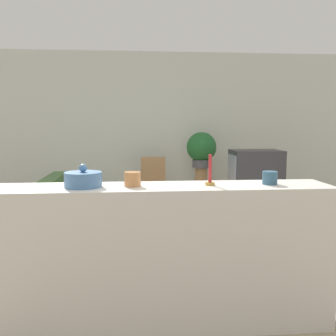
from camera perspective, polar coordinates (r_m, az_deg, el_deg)
name	(u,v)px	position (r m, az deg, el deg)	size (l,w,h in m)	color
ground_plane	(146,290)	(3.50, -3.36, -18.04)	(14.00, 14.00, 0.00)	tan
wall_back	(140,131)	(6.61, -4.33, 5.72)	(9.00, 0.06, 2.70)	silver
couch	(70,217)	(5.04, -14.67, -7.23)	(0.83, 1.76, 0.76)	#476B3D
tv_stand	(255,207)	(5.58, 13.08, -5.88)	(0.81, 0.58, 0.53)	#9E754C
television	(255,170)	(5.49, 13.17, -0.29)	(0.70, 0.51, 0.57)	#333338
wooden_chair	(154,184)	(5.95, -2.21, -2.50)	(0.44, 0.44, 0.94)	#9E754C
plant_stand	(201,190)	(6.26, 5.05, -3.34)	(0.20, 0.20, 0.75)	#9E754C
potted_plant	(201,149)	(6.17, 5.11, 2.97)	(0.49, 0.49, 0.58)	#4C4C51
foreground_counter	(148,257)	(2.77, -3.08, -13.34)	(2.63, 0.44, 1.03)	silver
decorative_bowl	(83,179)	(2.66, -12.79, -1.68)	(0.26, 0.26, 0.16)	#4C7AAD
candle_jar	(132,179)	(2.63, -5.44, -1.70)	(0.12, 0.12, 0.10)	#C6844C
candlestick	(210,175)	(2.68, 6.42, -1.14)	(0.07, 0.07, 0.22)	#B7933D
coffee_tin	(270,178)	(2.81, 15.26, -1.45)	(0.11, 0.11, 0.09)	#335B75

